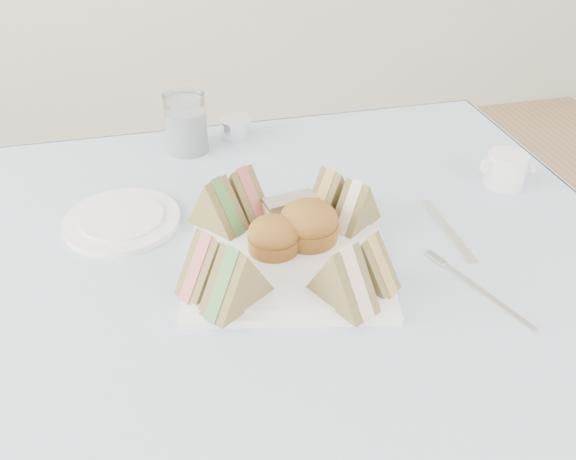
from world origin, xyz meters
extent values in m
cube|color=brown|center=(0.00, 0.00, 0.37)|extent=(0.90, 0.90, 0.74)
cube|color=silver|center=(0.00, 0.00, 0.74)|extent=(1.02, 1.02, 0.01)
cube|color=white|center=(0.00, 0.05, 0.75)|extent=(0.33, 0.33, 0.01)
cylinder|color=olive|center=(-0.02, 0.06, 0.78)|extent=(0.09, 0.09, 0.05)
cylinder|color=olive|center=(0.04, 0.08, 0.79)|extent=(0.09, 0.09, 0.06)
cube|color=tan|center=(0.02, 0.13, 0.78)|extent=(0.08, 0.04, 0.04)
cylinder|color=white|center=(-0.22, 0.20, 0.75)|extent=(0.18, 0.18, 0.01)
cylinder|color=white|center=(-0.10, 0.42, 0.80)|extent=(0.10, 0.10, 0.11)
cylinder|color=white|center=(-0.01, 0.45, 0.76)|extent=(0.07, 0.07, 0.04)
cube|color=white|center=(0.25, 0.06, 0.75)|extent=(0.01, 0.17, 0.00)
cube|color=white|center=(0.24, -0.09, 0.75)|extent=(0.06, 0.15, 0.00)
cylinder|color=white|center=(0.40, 0.17, 0.77)|extent=(0.07, 0.07, 0.06)
camera|label=1|loc=(-0.16, -0.61, 1.27)|focal=38.00mm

